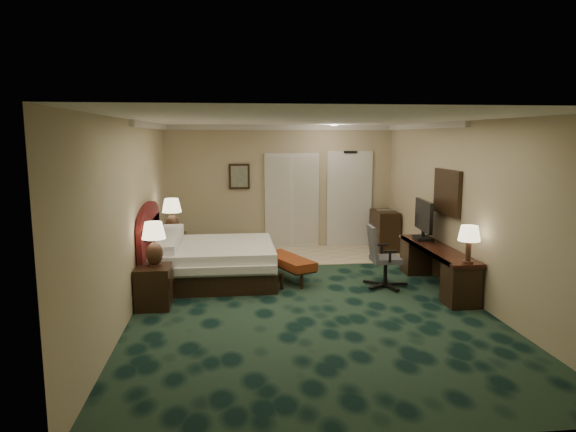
{
  "coord_description": "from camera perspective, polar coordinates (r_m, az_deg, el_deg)",
  "views": [
    {
      "loc": [
        -1.12,
        -7.47,
        2.47
      ],
      "look_at": [
        -0.19,
        0.6,
        1.2
      ],
      "focal_mm": 32.0,
      "sensor_mm": 36.0,
      "label": 1
    }
  ],
  "objects": [
    {
      "name": "crown_molding",
      "position": [
        7.56,
        2.0,
        10.24
      ],
      "size": [
        5.0,
        7.5,
        0.1
      ],
      "primitive_type": null,
      "color": "silver",
      "rests_on": "wall_back"
    },
    {
      "name": "wall_left",
      "position": [
        7.68,
        -16.84,
        0.11
      ],
      "size": [
        0.0,
        7.5,
        2.7
      ],
      "primitive_type": "cube",
      "color": "tan",
      "rests_on": "ground"
    },
    {
      "name": "entry_door",
      "position": [
        11.59,
        6.81,
        1.79
      ],
      "size": [
        1.02,
        0.06,
        2.18
      ],
      "primitive_type": "cube",
      "color": "silver",
      "rests_on": "ground"
    },
    {
      "name": "bed_bench",
      "position": [
        8.89,
        0.03,
        -5.86
      ],
      "size": [
        0.88,
        1.29,
        0.41
      ],
      "primitive_type": "cube",
      "rotation": [
        0.0,
        0.0,
        0.42
      ],
      "color": "maroon",
      "rests_on": "ground"
    },
    {
      "name": "wall_front",
      "position": [
        4.05,
        9.87,
        -7.33
      ],
      "size": [
        5.0,
        0.0,
        2.7
      ],
      "primitive_type": "cube",
      "color": "tan",
      "rests_on": "ground"
    },
    {
      "name": "bed",
      "position": [
        8.94,
        -8.14,
        -5.12
      ],
      "size": [
        2.02,
        1.87,
        0.64
      ],
      "primitive_type": "cube",
      "color": "silver",
      "rests_on": "ground"
    },
    {
      "name": "tile_patch",
      "position": [
        10.85,
        4.35,
        -4.27
      ],
      "size": [
        3.2,
        1.7,
        0.01
      ],
      "primitive_type": "cube",
      "color": "beige",
      "rests_on": "ground"
    },
    {
      "name": "desk_chair",
      "position": [
        8.58,
        10.81,
        -4.44
      ],
      "size": [
        0.62,
        0.58,
        1.03
      ],
      "primitive_type": null,
      "rotation": [
        0.0,
        0.0,
        -0.03
      ],
      "color": "#4A4A4A",
      "rests_on": "ground"
    },
    {
      "name": "tv",
      "position": [
        9.27,
        14.83,
        -0.43
      ],
      "size": [
        0.16,
        0.9,
        0.7
      ],
      "primitive_type": "cube",
      "rotation": [
        0.0,
        0.0,
        -0.09
      ],
      "color": "black",
      "rests_on": "desk"
    },
    {
      "name": "wall_back",
      "position": [
        11.33,
        -0.86,
        3.21
      ],
      "size": [
        5.0,
        0.0,
        2.7
      ],
      "primitive_type": "cube",
      "color": "tan",
      "rests_on": "ground"
    },
    {
      "name": "ceiling",
      "position": [
        7.56,
        2.0,
        10.62
      ],
      "size": [
        5.0,
        7.5,
        0.0
      ],
      "primitive_type": "cube",
      "color": "white",
      "rests_on": "wall_back"
    },
    {
      "name": "floor",
      "position": [
        7.95,
        1.89,
        -9.22
      ],
      "size": [
        5.0,
        7.5,
        0.0
      ],
      "primitive_type": "cube",
      "color": "black",
      "rests_on": "ground"
    },
    {
      "name": "nightstand_near",
      "position": [
        7.76,
        -14.69,
        -7.62
      ],
      "size": [
        0.49,
        0.56,
        0.61
      ],
      "primitive_type": "cube",
      "color": "black",
      "rests_on": "ground"
    },
    {
      "name": "closet_doors",
      "position": [
        11.36,
        0.42,
        1.7
      ],
      "size": [
        1.2,
        0.06,
        2.1
      ],
      "primitive_type": "cube",
      "color": "beige",
      "rests_on": "ground"
    },
    {
      "name": "desk_lamp",
      "position": [
        7.77,
        19.44,
        -2.96
      ],
      "size": [
        0.37,
        0.37,
        0.55
      ],
      "primitive_type": null,
      "rotation": [
        0.0,
        0.0,
        -0.2
      ],
      "color": "black",
      "rests_on": "desk"
    },
    {
      "name": "minibar",
      "position": [
        11.37,
        10.66,
        -1.6
      ],
      "size": [
        0.45,
        0.82,
        0.86
      ],
      "primitive_type": "cube",
      "color": "black",
      "rests_on": "ground"
    },
    {
      "name": "headboard",
      "position": [
        8.76,
        -15.11,
        -3.09
      ],
      "size": [
        0.12,
        2.0,
        1.4
      ],
      "primitive_type": null,
      "color": "#4D1415",
      "rests_on": "ground"
    },
    {
      "name": "wall_right",
      "position": [
        8.38,
        19.11,
        0.71
      ],
      "size": [
        0.0,
        7.5,
        2.7
      ],
      "primitive_type": "cube",
      "color": "tan",
      "rests_on": "ground"
    },
    {
      "name": "wall_mirror",
      "position": [
        8.88,
        17.28,
        2.53
      ],
      "size": [
        0.05,
        0.95,
        0.75
      ],
      "primitive_type": "cube",
      "color": "white",
      "rests_on": "wall_right"
    },
    {
      "name": "desk",
      "position": [
        8.79,
        16.13,
        -5.53
      ],
      "size": [
        0.5,
        2.32,
        0.67
      ],
      "primitive_type": "cube",
      "color": "black",
      "rests_on": "ground"
    },
    {
      "name": "lamp_near",
      "position": [
        7.64,
        -14.65,
        -3.04
      ],
      "size": [
        0.39,
        0.39,
        0.65
      ],
      "primitive_type": null,
      "rotation": [
        0.0,
        0.0,
        -0.15
      ],
      "color": "black",
      "rests_on": "nightstand_near"
    },
    {
      "name": "wall_art",
      "position": [
        11.22,
        -5.43,
        4.4
      ],
      "size": [
        0.45,
        0.06,
        0.55
      ],
      "primitive_type": "cube",
      "color": "#4A655B",
      "rests_on": "wall_back"
    },
    {
      "name": "lamp_far",
      "position": [
        9.92,
        -12.76,
        -0.06
      ],
      "size": [
        0.47,
        0.47,
        0.69
      ],
      "primitive_type": null,
      "rotation": [
        0.0,
        0.0,
        0.34
      ],
      "color": "black",
      "rests_on": "nightstand_far"
    },
    {
      "name": "nightstand_far",
      "position": [
        10.08,
        -12.76,
        -3.71
      ],
      "size": [
        0.5,
        0.57,
        0.62
      ],
      "primitive_type": "cube",
      "color": "black",
      "rests_on": "ground"
    }
  ]
}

